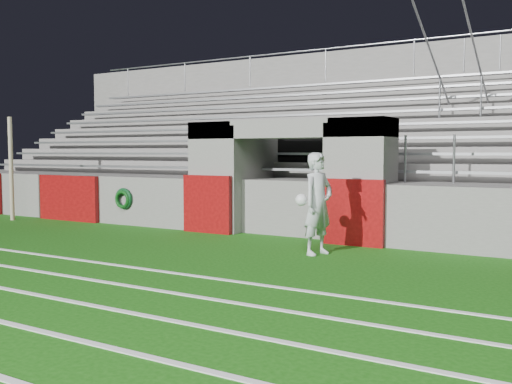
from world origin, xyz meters
The scene contains 5 objects.
ground centered at (0.00, 0.00, 0.00)m, with size 90.00×90.00×0.00m, color #15520D.
field_post centered at (-7.93, 2.21, 1.43)m, with size 0.12×0.12×2.86m, color tan.
stadium_structure centered at (0.00, 7.97, 1.49)m, with size 26.00×8.48×5.42m.
goalkeeper_with_ball centered at (1.61, 1.66, 0.94)m, with size 0.70×0.79×1.88m.
hose_coil centered at (-4.46, 2.93, 0.69)m, with size 0.55×0.15×0.55m.
Camera 1 is at (5.95, -7.90, 1.89)m, focal length 40.00 mm.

